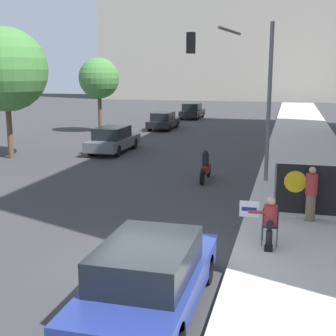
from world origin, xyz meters
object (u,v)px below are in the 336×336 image
at_px(parked_car_curbside, 149,276).
at_px(car_on_road_distant, 192,111).
at_px(jogger_on_sidewalk, 311,194).
at_px(motorcycle_on_road, 205,168).
at_px(seated_protester, 269,219).
at_px(car_on_road_midblock, 163,121).
at_px(street_tree_midblock, 99,78).
at_px(traffic_light_pole, 240,75).
at_px(car_on_road_nearest, 113,140).
at_px(protest_banner, 310,190).
at_px(street_tree_near_curb, 5,70).

relative_size(parked_car_curbside, car_on_road_distant, 1.11).
height_order(jogger_on_sidewalk, motorcycle_on_road, jogger_on_sidewalk).
xyz_separation_m(seated_protester, car_on_road_midblock, (-9.24, 23.90, -0.14)).
height_order(parked_car_curbside, street_tree_midblock, street_tree_midblock).
distance_m(traffic_light_pole, parked_car_curbside, 11.76).
relative_size(traffic_light_pole, car_on_road_distant, 1.49).
xyz_separation_m(car_on_road_nearest, street_tree_midblock, (-4.14, 8.05, 3.25)).
bearing_deg(parked_car_curbside, jogger_on_sidewalk, 62.85).
xyz_separation_m(protest_banner, motorcycle_on_road, (-3.98, 4.63, -0.45)).
bearing_deg(seated_protester, street_tree_near_curb, 136.87).
bearing_deg(jogger_on_sidewalk, car_on_road_midblock, -62.87).
xyz_separation_m(jogger_on_sidewalk, street_tree_midblock, (-14.41, 18.65, 3.01)).
distance_m(car_on_road_distant, motorcycle_on_road, 26.39).
distance_m(car_on_road_midblock, car_on_road_distant, 9.08).
xyz_separation_m(protest_banner, street_tree_near_curb, (-14.77, 7.19, 3.55)).
bearing_deg(traffic_light_pole, street_tree_near_curb, 168.93).
relative_size(seated_protester, car_on_road_nearest, 0.27).
bearing_deg(car_on_road_midblock, car_on_road_nearest, -89.72).
bearing_deg(protest_banner, motorcycle_on_road, 130.71).
bearing_deg(protest_banner, car_on_road_midblock, 115.86).
relative_size(traffic_light_pole, motorcycle_on_road, 2.93).
xyz_separation_m(protest_banner, street_tree_midblock, (-14.39, 18.32, 2.98)).
relative_size(car_on_road_midblock, street_tree_midblock, 0.75).
height_order(seated_protester, parked_car_curbside, parked_car_curbside).
bearing_deg(traffic_light_pole, car_on_road_distant, 105.72).
relative_size(seated_protester, protest_banner, 0.58).
bearing_deg(street_tree_near_curb, jogger_on_sidewalk, -26.94).
xyz_separation_m(seated_protester, protest_banner, (1.07, 2.63, 0.18)).
bearing_deg(car_on_road_nearest, car_on_road_distant, 88.91).
bearing_deg(car_on_road_distant, car_on_road_midblock, -92.75).
bearing_deg(street_tree_midblock, protest_banner, -51.85).
relative_size(car_on_road_nearest, car_on_road_distant, 1.09).
xyz_separation_m(traffic_light_pole, street_tree_midblock, (-11.70, 13.50, -0.35)).
xyz_separation_m(car_on_road_nearest, car_on_road_midblock, (-0.05, 11.00, -0.04)).
xyz_separation_m(car_on_road_midblock, motorcycle_on_road, (6.33, -16.65, -0.13)).
bearing_deg(car_on_road_distant, parked_car_curbside, -79.51).
bearing_deg(parked_car_curbside, motorcycle_on_road, 94.69).
xyz_separation_m(parked_car_curbside, motorcycle_on_road, (-0.90, 10.99, -0.16)).
distance_m(car_on_road_distant, street_tree_near_curb, 23.97).
height_order(parked_car_curbside, street_tree_near_curb, street_tree_near_curb).
bearing_deg(car_on_road_distant, protest_banner, -71.98).
height_order(protest_banner, traffic_light_pole, traffic_light_pole).
xyz_separation_m(car_on_road_distant, motorcycle_on_road, (5.89, -25.72, -0.19)).
xyz_separation_m(jogger_on_sidewalk, traffic_light_pole, (-2.71, 5.15, 3.35)).
bearing_deg(parked_car_curbside, seated_protester, 61.70).
relative_size(jogger_on_sidewalk, protest_banner, 0.76).
relative_size(car_on_road_nearest, car_on_road_midblock, 1.09).
xyz_separation_m(motorcycle_on_road, street_tree_midblock, (-10.41, 13.70, 3.42)).
height_order(seated_protester, car_on_road_distant, car_on_road_distant).
distance_m(jogger_on_sidewalk, traffic_light_pole, 6.72).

